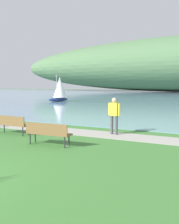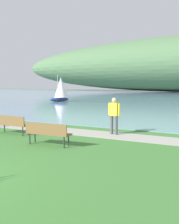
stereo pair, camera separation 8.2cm
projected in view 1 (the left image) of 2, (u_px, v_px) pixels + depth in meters
bay_water at (178, 96)px, 49.51m from camera, size 180.00×80.00×0.04m
shoreline_path at (73, 131)px, 12.34m from camera, size 60.00×1.50×0.01m
park_bench_near_camera at (12, 123)px, 11.65m from camera, size 1.82×0.56×0.88m
park_bench_further_along at (48, 132)px, 9.48m from camera, size 1.82×0.57×0.88m
person_at_shoreline at (114, 114)px, 11.54m from camera, size 0.60×0.27×1.71m
sailboat_nearest_to_shore at (60, 89)px, 33.72m from camera, size 2.36×3.13×3.57m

